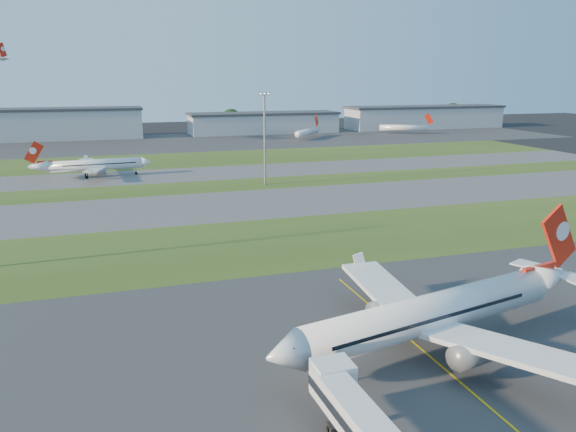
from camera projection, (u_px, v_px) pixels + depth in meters
name	position (u px, v px, depth m)	size (l,w,h in m)	color
ground	(411.00, 386.00, 55.59)	(700.00, 700.00, 0.00)	black
apron_near	(411.00, 386.00, 55.58)	(300.00, 70.00, 0.01)	#333335
grass_strip_a	(268.00, 243.00, 103.64)	(300.00, 34.00, 0.01)	#314717
taxiway_a	(231.00, 205.00, 134.14)	(300.00, 32.00, 0.01)	#515154
grass_strip_b	(212.00, 186.00, 157.25)	(300.00, 18.00, 0.01)	#314717
taxiway_b	(199.00, 174.00, 177.58)	(300.00, 26.00, 0.01)	#515154
grass_strip_c	(185.00, 160.00, 208.08)	(300.00, 40.00, 0.01)	#314717
apron_far	(168.00, 142.00, 263.53)	(400.00, 80.00, 0.01)	#333335
yellow_line	(454.00, 378.00, 57.07)	(0.25, 60.00, 0.02)	gold
airliner_parked	(433.00, 314.00, 61.47)	(41.14, 34.53, 13.00)	white
airliner_taxiing	(95.00, 165.00, 171.30)	(33.44, 28.30, 10.43)	white
mini_jet_near	(308.00, 132.00, 279.23)	(19.92, 22.85, 9.48)	white
mini_jet_far	(404.00, 128.00, 302.89)	(27.00, 13.10, 9.48)	white
light_mast_centre	(265.00, 132.00, 156.28)	(3.20, 0.70, 25.80)	gray
hangar_west	(68.00, 123.00, 276.08)	(71.40, 23.00, 15.20)	#9FA2A6
hangar_east	(264.00, 123.00, 306.21)	(81.60, 23.00, 11.20)	#9FA2A6
hangar_far_east	(425.00, 117.00, 335.63)	(96.90, 23.00, 13.20)	#9FA2A6
tree_mid_west	(120.00, 124.00, 294.09)	(9.90, 9.90, 10.80)	black
tree_mid_east	(231.00, 119.00, 314.42)	(11.55, 11.55, 12.60)	black
tree_east	(355.00, 118.00, 334.97)	(10.45, 10.45, 11.40)	black
tree_far_east	(453.00, 113.00, 359.12)	(12.65, 12.65, 13.80)	black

